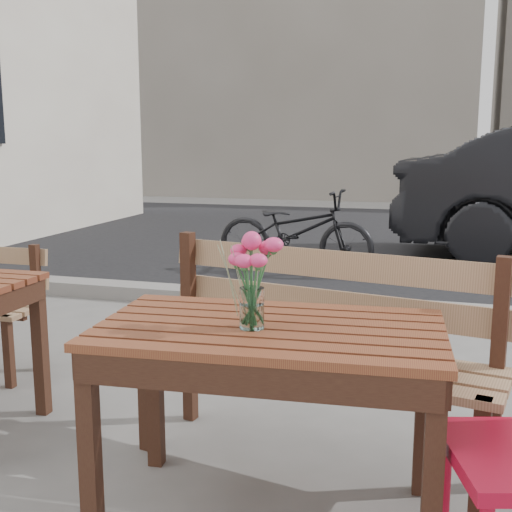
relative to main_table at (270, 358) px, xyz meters
The scene contains 6 objects.
street 4.95m from the main_table, 87.69° to the left, with size 30.00×8.12×0.12m.
backdrop_buildings 14.56m from the main_table, 88.52° to the left, with size 15.50×4.00×8.00m.
main_table is the anchor object (origin of this frame).
main_bench 0.50m from the main_table, 80.96° to the left, with size 1.57×0.73×0.94m.
main_vase 0.33m from the main_table, 134.36° to the right, with size 0.18×0.18×0.32m.
bicycle 4.38m from the main_table, 101.56° to the left, with size 0.57×1.63×0.86m, color black.
Camera 1 is at (0.34, -1.87, 1.33)m, focal length 45.00 mm.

